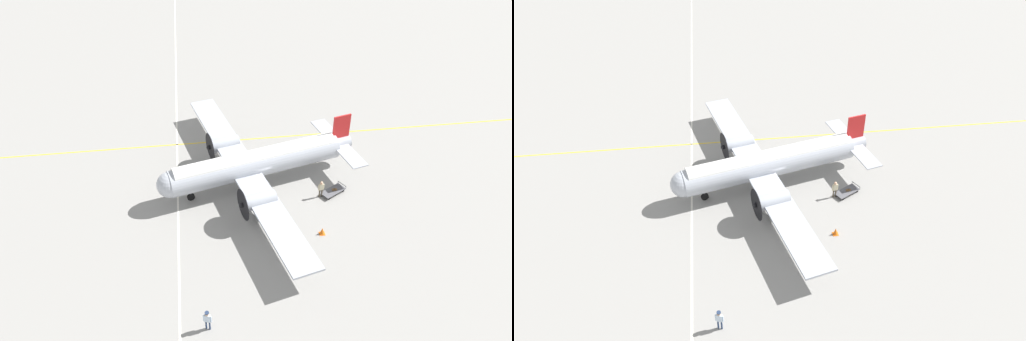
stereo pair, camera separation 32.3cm
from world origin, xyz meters
The scene contains 9 objects.
ground_plane centered at (0.00, 0.00, 0.00)m, with size 300.00×300.00×0.00m, color gray.
apron_line_eastwest centered at (0.00, 7.37, 0.00)m, with size 120.00×0.16×0.01m.
apron_line_northsouth centered at (-7.20, 0.00, 0.00)m, with size 0.16×120.00×0.01m.
airliner_main centered at (-0.36, -0.09, 2.40)m, with size 18.68×25.96×5.41m.
crew_foreground centered at (-5.29, -15.03, 1.11)m, with size 0.58×0.38×1.78m.
passenger_boarding centered at (5.47, -2.60, 1.05)m, with size 0.58×0.28×1.72m.
suitcase_near_door centered at (6.83, -2.27, 0.24)m, with size 0.43×0.16×0.52m.
baggage_cart centered at (6.72, -2.29, 0.28)m, with size 2.50×2.05×0.56m.
traffic_cone centered at (4.52, -7.19, 0.30)m, with size 0.48×0.48×0.63m.
Camera 1 is at (-4.76, -35.48, 29.20)m, focal length 35.00 mm.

